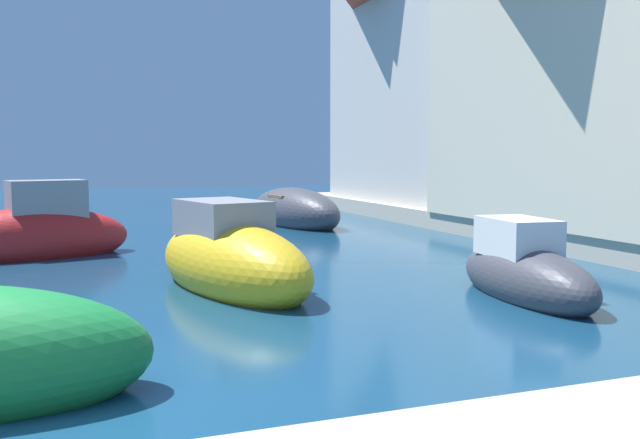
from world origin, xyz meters
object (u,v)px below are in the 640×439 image
at_px(moored_boat_6, 294,211).
at_px(waterfront_building_far, 443,88).
at_px(waterfront_building_annex, 448,72).
at_px(moored_boat_7, 524,273).
at_px(moored_boat_5, 231,260).
at_px(moored_boat_0, 34,235).

distance_m(moored_boat_6, waterfront_building_far, 7.72).
xyz_separation_m(moored_boat_6, waterfront_building_annex, (6.23, 1.70, 4.58)).
bearing_deg(waterfront_building_far, moored_boat_6, -161.65).
height_order(moored_boat_7, waterfront_building_annex, waterfront_building_annex).
distance_m(moored_boat_5, moored_boat_6, 9.88).
relative_size(waterfront_building_annex, waterfront_building_far, 1.09).
xyz_separation_m(waterfront_building_annex, waterfront_building_far, (-0.00, 0.37, -0.52)).
height_order(moored_boat_6, moored_boat_7, moored_boat_7).
height_order(moored_boat_0, waterfront_building_far, waterfront_building_far).
height_order(moored_boat_5, waterfront_building_annex, waterfront_building_annex).
relative_size(moored_boat_5, waterfront_building_far, 0.48).
distance_m(moored_boat_0, moored_boat_5, 5.60).
relative_size(moored_boat_7, waterfront_building_far, 0.37).
bearing_deg(moored_boat_0, moored_boat_5, 108.76).
height_order(moored_boat_0, waterfront_building_annex, waterfront_building_annex).
xyz_separation_m(moored_boat_7, waterfront_building_far, (6.28, 13.23, 4.10)).
bearing_deg(moored_boat_6, waterfront_building_annex, -83.88).
bearing_deg(waterfront_building_annex, moored_boat_7, -116.02).
bearing_deg(moored_boat_6, moored_boat_7, 170.62).
relative_size(moored_boat_0, moored_boat_7, 1.27).
bearing_deg(moored_boat_0, waterfront_building_annex, -169.77).
distance_m(moored_boat_5, waterfront_building_annex, 15.49).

